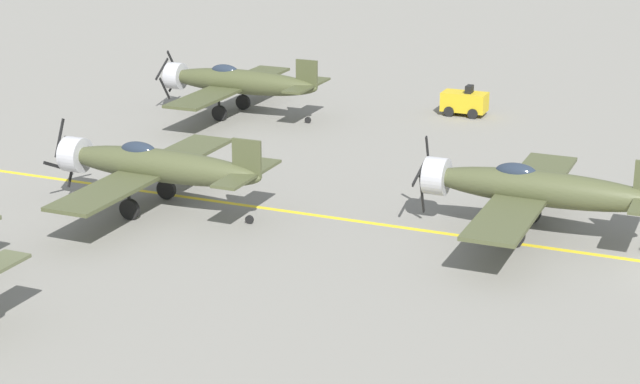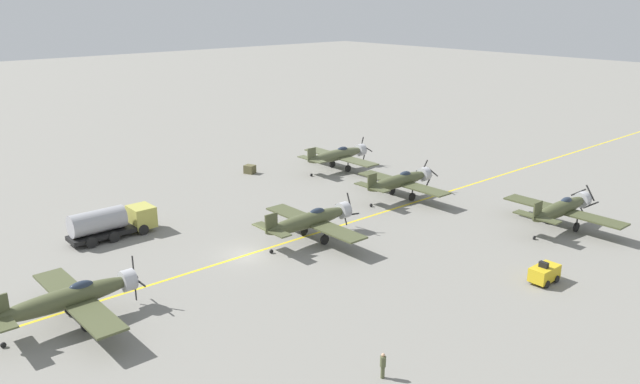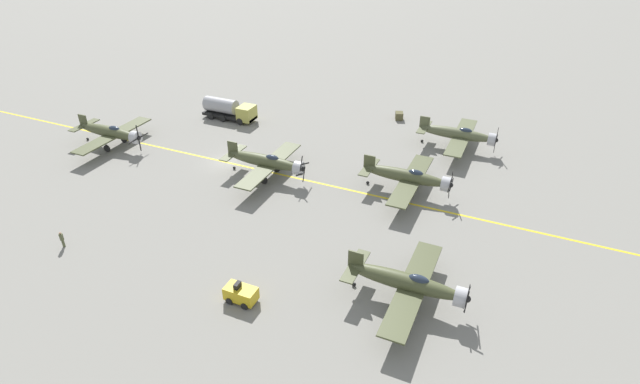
% 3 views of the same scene
% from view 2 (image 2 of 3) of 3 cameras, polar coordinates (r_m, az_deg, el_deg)
% --- Properties ---
extents(ground_plane, '(400.00, 400.00, 0.00)m').
position_cam_2_polar(ground_plane, '(55.04, -6.58, -5.69)').
color(ground_plane, gray).
extents(taxiway_stripe, '(0.30, 160.00, 0.01)m').
position_cam_2_polar(taxiway_stripe, '(55.04, -6.58, -5.69)').
color(taxiway_stripe, yellow).
rests_on(taxiway_stripe, ground).
extents(airplane_mid_center, '(12.00, 9.98, 3.71)m').
position_cam_2_polar(airplane_mid_center, '(56.99, -0.83, -2.58)').
color(airplane_mid_center, '#4A4F30').
rests_on(airplane_mid_center, ground).
extents(airplane_far_right, '(12.00, 9.98, 3.65)m').
position_cam_2_polar(airplane_far_right, '(64.43, 21.23, -1.42)').
color(airplane_far_right, '#454B2C').
rests_on(airplane_far_right, ground).
extents(airplane_far_left, '(12.00, 9.98, 3.75)m').
position_cam_2_polar(airplane_far_left, '(80.66, 1.67, 3.40)').
color(airplane_far_left, '#565B3C').
rests_on(airplane_far_left, ground).
extents(airplane_far_center, '(12.00, 9.98, 3.67)m').
position_cam_2_polar(airplane_far_center, '(69.67, 7.36, 1.01)').
color(airplane_far_center, '#494E30').
rests_on(airplane_far_center, ground).
extents(airplane_near_center, '(12.00, 9.98, 3.80)m').
position_cam_2_polar(airplane_near_center, '(45.99, -21.78, -8.96)').
color(airplane_near_center, '#494E30').
rests_on(airplane_near_center, ground).
extents(fuel_tanker, '(2.68, 8.00, 2.98)m').
position_cam_2_polar(fuel_tanker, '(61.04, -18.47, -2.64)').
color(fuel_tanker, black).
rests_on(fuel_tanker, ground).
extents(tow_tractor, '(1.57, 2.60, 1.79)m').
position_cam_2_polar(tow_tractor, '(52.32, 19.83, -6.99)').
color(tow_tractor, gold).
rests_on(tow_tractor, ground).
extents(ground_crew_walking, '(0.36, 0.36, 1.65)m').
position_cam_2_polar(ground_crew_walking, '(38.04, 5.77, -15.42)').
color(ground_crew_walking, '#515638').
rests_on(ground_crew_walking, ground).
extents(supply_crate_by_tanker, '(1.57, 1.44, 1.07)m').
position_cam_2_polar(supply_crate_by_tanker, '(79.97, -6.43, 2.08)').
color(supply_crate_by_tanker, brown).
rests_on(supply_crate_by_tanker, ground).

